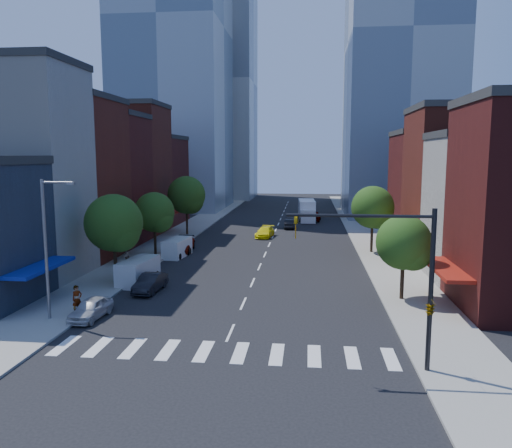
% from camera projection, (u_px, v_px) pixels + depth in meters
% --- Properties ---
extents(ground, '(220.00, 220.00, 0.00)m').
position_uv_depth(ground, '(230.00, 333.00, 30.07)').
color(ground, black).
rests_on(ground, ground).
extents(sidewalk_left, '(5.00, 120.00, 0.15)m').
position_uv_depth(sidewalk_left, '(187.00, 230.00, 70.76)').
color(sidewalk_left, gray).
rests_on(sidewalk_left, ground).
extents(sidewalk_right, '(5.00, 120.00, 0.15)m').
position_uv_depth(sidewalk_right, '(366.00, 233.00, 68.17)').
color(sidewalk_right, gray).
rests_on(sidewalk_right, ground).
extents(crosswalk, '(19.00, 3.00, 0.01)m').
position_uv_depth(crosswalk, '(222.00, 352.00, 27.12)').
color(crosswalk, silver).
rests_on(crosswalk, ground).
extents(bldg_left_1, '(12.00, 8.00, 18.00)m').
position_uv_depth(bldg_left_1, '(10.00, 174.00, 42.83)').
color(bldg_left_1, silver).
rests_on(bldg_left_1, ground).
extents(bldg_left_2, '(12.00, 9.00, 16.00)m').
position_uv_depth(bldg_left_2, '(59.00, 181.00, 51.35)').
color(bldg_left_2, '#581D14').
rests_on(bldg_left_2, ground).
extents(bldg_left_3, '(12.00, 8.00, 15.00)m').
position_uv_depth(bldg_left_3, '(94.00, 181.00, 59.79)').
color(bldg_left_3, '#4B1412').
rests_on(bldg_left_3, ground).
extents(bldg_left_4, '(12.00, 9.00, 17.00)m').
position_uv_depth(bldg_left_4, '(121.00, 171.00, 68.02)').
color(bldg_left_4, '#581D14').
rests_on(bldg_left_4, ground).
extents(bldg_left_5, '(12.00, 10.00, 13.00)m').
position_uv_depth(bldg_left_5, '(144.00, 182.00, 77.66)').
color(bldg_left_5, '#4B1412').
rests_on(bldg_left_5, ground).
extents(bldg_right_1, '(12.00, 8.00, 12.00)m').
position_uv_depth(bldg_right_1, '(505.00, 211.00, 41.85)').
color(bldg_right_1, silver).
rests_on(bldg_right_1, ground).
extents(bldg_right_2, '(12.00, 10.00, 15.00)m').
position_uv_depth(bldg_right_2, '(471.00, 186.00, 50.51)').
color(bldg_right_2, '#581D14').
rests_on(bldg_right_2, ground).
extents(bldg_right_3, '(12.00, 10.00, 13.00)m').
position_uv_depth(bldg_right_3, '(444.00, 189.00, 60.50)').
color(bldg_right_3, '#4B1412').
rests_on(bldg_right_3, ground).
extents(tower_nw, '(20.00, 22.00, 70.00)m').
position_uv_depth(tower_nw, '(173.00, 28.00, 96.50)').
color(tower_nw, '#8C99A8').
rests_on(tower_nw, ground).
extents(tower_ne, '(18.00, 20.00, 60.00)m').
position_uv_depth(tower_ne, '(401.00, 40.00, 84.96)').
color(tower_ne, '#9EA5AD').
rests_on(tower_ne, ground).
extents(tower_far_e, '(22.00, 22.00, 80.00)m').
position_uv_depth(tower_far_e, '(403.00, 16.00, 105.83)').
color(tower_far_e, '#8C99A8').
rests_on(tower_far_e, ground).
extents(tower_far_w, '(18.00, 18.00, 56.00)m').
position_uv_depth(tower_far_w, '(217.00, 83.00, 121.68)').
color(tower_far_w, '#9EA5AD').
rests_on(tower_far_w, ground).
extents(traffic_signal, '(7.24, 2.24, 8.00)m').
position_uv_depth(traffic_signal, '(419.00, 291.00, 24.04)').
color(traffic_signal, black).
rests_on(traffic_signal, sidewalk_right).
extents(streetlight, '(2.25, 0.25, 9.00)m').
position_uv_depth(streetlight, '(48.00, 240.00, 31.56)').
color(streetlight, slate).
rests_on(streetlight, sidewalk_left).
extents(tree_left_near, '(4.80, 4.80, 7.30)m').
position_uv_depth(tree_left_near, '(115.00, 225.00, 41.34)').
color(tree_left_near, black).
rests_on(tree_left_near, sidewalk_left).
extents(tree_left_mid, '(4.20, 4.20, 6.65)m').
position_uv_depth(tree_left_mid, '(156.00, 214.00, 52.22)').
color(tree_left_mid, black).
rests_on(tree_left_mid, sidewalk_left).
extents(tree_left_far, '(5.00, 5.00, 7.75)m').
position_uv_depth(tree_left_far, '(187.00, 196.00, 65.92)').
color(tree_left_far, black).
rests_on(tree_left_far, sidewalk_left).
extents(tree_right_near, '(4.00, 4.00, 6.20)m').
position_uv_depth(tree_right_near, '(406.00, 245.00, 36.10)').
color(tree_right_near, black).
rests_on(tree_right_near, sidewalk_right).
extents(tree_right_far, '(4.60, 4.60, 7.20)m').
position_uv_depth(tree_right_far, '(374.00, 209.00, 53.74)').
color(tree_right_far, black).
rests_on(tree_right_far, sidewalk_right).
extents(parked_car_front, '(1.90, 4.11, 1.36)m').
position_uv_depth(parked_car_front, '(91.00, 308.00, 32.61)').
color(parked_car_front, '#B6B6BB').
rests_on(parked_car_front, ground).
extents(parked_car_second, '(1.76, 4.35, 1.41)m').
position_uv_depth(parked_car_second, '(150.00, 283.00, 39.04)').
color(parked_car_second, black).
rests_on(parked_car_second, ground).
extents(parked_car_third, '(3.24, 6.15, 1.65)m').
position_uv_depth(parked_car_third, '(179.00, 245.00, 54.89)').
color(parked_car_third, '#999999').
rests_on(parked_car_third, ground).
extents(parked_car_rear, '(2.43, 5.45, 1.55)m').
position_uv_depth(parked_car_rear, '(180.00, 245.00, 55.12)').
color(parked_car_rear, black).
rests_on(parked_car_rear, ground).
extents(cargo_van_near, '(2.47, 4.99, 2.04)m').
position_uv_depth(cargo_van_near, '(138.00, 272.00, 41.52)').
color(cargo_van_near, silver).
rests_on(cargo_van_near, ground).
extents(cargo_van_far, '(2.26, 4.66, 1.92)m').
position_uv_depth(cargo_van_far, '(177.00, 248.00, 52.42)').
color(cargo_van_far, white).
rests_on(cargo_van_far, ground).
extents(taxi, '(2.49, 4.85, 1.35)m').
position_uv_depth(taxi, '(265.00, 232.00, 64.88)').
color(taxi, '#FFF40D').
rests_on(taxi, ground).
extents(traffic_car_oncoming, '(1.51, 4.10, 1.34)m').
position_uv_depth(traffic_car_oncoming, '(289.00, 224.00, 72.79)').
color(traffic_car_oncoming, black).
rests_on(traffic_car_oncoming, ground).
extents(traffic_car_far, '(2.33, 4.98, 1.65)m').
position_uv_depth(traffic_car_far, '(314.00, 216.00, 80.77)').
color(traffic_car_far, '#999999').
rests_on(traffic_car_far, ground).
extents(box_truck, '(2.93, 8.40, 3.33)m').
position_uv_depth(box_truck, '(307.00, 211.00, 81.07)').
color(box_truck, white).
rests_on(box_truck, ground).
extents(pedestrian_near, '(0.78, 0.84, 1.92)m').
position_uv_depth(pedestrian_near, '(77.00, 299.00, 33.15)').
color(pedestrian_near, '#999999').
rests_on(pedestrian_near, sidewalk_left).
extents(pedestrian_far, '(0.89, 1.03, 1.82)m').
position_uv_depth(pedestrian_far, '(126.00, 256.00, 47.46)').
color(pedestrian_far, '#999999').
rests_on(pedestrian_far, sidewalk_left).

